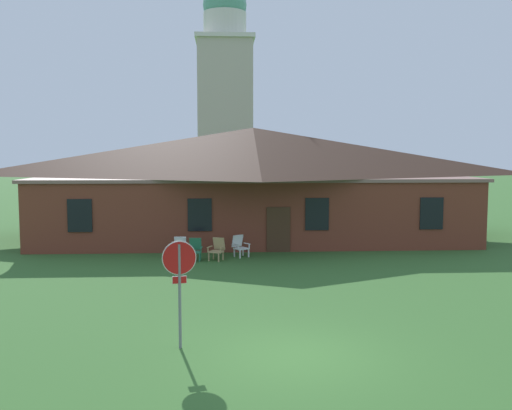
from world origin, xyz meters
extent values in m
plane|color=#336028|center=(0.00, 0.00, 0.00)|extent=(200.00, 200.00, 0.00)
cube|color=brown|center=(0.00, 18.57, 1.60)|extent=(21.59, 10.00, 3.20)
cube|color=#835E55|center=(0.00, 18.57, 3.28)|extent=(22.02, 10.20, 0.16)
pyramid|color=#382319|center=(0.00, 18.57, 4.64)|extent=(22.45, 10.40, 2.56)
cube|color=black|center=(-8.09, 13.54, 1.76)|extent=(1.10, 0.06, 1.50)
cube|color=black|center=(-2.70, 13.54, 1.76)|extent=(1.10, 0.06, 1.50)
cube|color=black|center=(2.70, 13.54, 1.76)|extent=(1.10, 0.06, 1.50)
cube|color=black|center=(8.09, 13.54, 1.76)|extent=(1.10, 0.06, 1.50)
cube|color=#422819|center=(0.91, 13.54, 1.05)|extent=(1.10, 0.06, 2.10)
cube|color=#BCB29E|center=(-1.43, 39.70, 7.20)|extent=(4.80, 4.80, 14.40)
cube|color=silver|center=(-1.43, 39.70, 14.58)|extent=(5.18, 5.18, 0.36)
cylinder|color=silver|center=(-1.43, 39.70, 15.86)|extent=(3.80, 3.80, 2.20)
sphere|color=#569E84|center=(-1.43, 39.70, 17.63)|extent=(3.88, 3.88, 3.88)
cylinder|color=slate|center=(-2.64, 0.69, 1.24)|extent=(0.07, 0.07, 2.48)
cylinder|color=white|center=(-2.64, 0.70, 2.16)|extent=(0.79, 0.17, 0.81)
cylinder|color=#B71414|center=(-2.64, 0.68, 2.16)|extent=(0.75, 0.17, 0.76)
cube|color=#B71414|center=(-2.64, 0.69, 1.64)|extent=(0.32, 0.09, 0.16)
cube|color=white|center=(-2.64, 0.70, 1.64)|extent=(0.34, 0.08, 0.18)
cube|color=white|center=(-3.28, 11.72, 0.18)|extent=(0.05, 0.05, 0.36)
cube|color=white|center=(-3.74, 11.73, 0.18)|extent=(0.05, 0.05, 0.36)
cube|color=white|center=(-3.27, 12.16, 0.18)|extent=(0.05, 0.05, 0.36)
cube|color=white|center=(-3.73, 12.17, 0.18)|extent=(0.05, 0.05, 0.36)
cube|color=white|center=(-3.51, 11.95, 0.39)|extent=(0.55, 0.53, 0.05)
cube|color=white|center=(-3.50, 12.26, 0.69)|extent=(0.52, 0.20, 0.54)
cube|color=white|center=(-3.22, 11.92, 0.58)|extent=(0.07, 0.47, 0.03)
cube|color=white|center=(-3.22, 11.76, 0.47)|extent=(0.04, 0.04, 0.22)
cube|color=white|center=(-3.80, 11.93, 0.58)|extent=(0.07, 0.47, 0.03)
cube|color=white|center=(-3.80, 11.77, 0.47)|extent=(0.04, 0.04, 0.22)
cube|color=#28704C|center=(-2.63, 11.31, 0.18)|extent=(0.05, 0.05, 0.36)
cube|color=#28704C|center=(-3.09, 11.34, 0.18)|extent=(0.05, 0.05, 0.36)
cube|color=#28704C|center=(-2.60, 11.75, 0.18)|extent=(0.05, 0.05, 0.36)
cube|color=#28704C|center=(-3.06, 11.78, 0.18)|extent=(0.05, 0.05, 0.36)
cube|color=#28704C|center=(-2.85, 11.54, 0.39)|extent=(0.57, 0.56, 0.05)
cube|color=#28704C|center=(-2.83, 11.86, 0.69)|extent=(0.52, 0.23, 0.54)
cube|color=#28704C|center=(-2.56, 11.50, 0.58)|extent=(0.09, 0.47, 0.03)
cube|color=#28704C|center=(-2.57, 11.34, 0.47)|extent=(0.04, 0.04, 0.22)
cube|color=#28704C|center=(-3.14, 11.55, 0.58)|extent=(0.09, 0.47, 0.03)
cube|color=#28704C|center=(-3.15, 11.38, 0.47)|extent=(0.04, 0.04, 0.22)
cube|color=tan|center=(-1.83, 11.32, 0.18)|extent=(0.07, 0.07, 0.36)
cube|color=tan|center=(-2.25, 11.51, 0.18)|extent=(0.07, 0.07, 0.36)
cube|color=tan|center=(-1.64, 11.72, 0.18)|extent=(0.07, 0.07, 0.36)
cube|color=tan|center=(-2.06, 11.91, 0.18)|extent=(0.07, 0.07, 0.36)
cube|color=tan|center=(-1.94, 11.61, 0.39)|extent=(0.71, 0.70, 0.05)
cube|color=tan|center=(-1.81, 11.90, 0.69)|extent=(0.55, 0.39, 0.54)
cube|color=tan|center=(-1.69, 11.47, 0.58)|extent=(0.25, 0.45, 0.03)
cube|color=tan|center=(-1.76, 11.33, 0.47)|extent=(0.05, 0.05, 0.22)
cube|color=tan|center=(-2.22, 11.72, 0.58)|extent=(0.25, 0.45, 0.03)
cube|color=tan|center=(-2.28, 11.57, 0.47)|extent=(0.05, 0.05, 0.22)
cube|color=white|center=(-0.52, 12.29, 0.18)|extent=(0.07, 0.07, 0.36)
cube|color=white|center=(-0.91, 12.04, 0.18)|extent=(0.07, 0.07, 0.36)
cube|color=white|center=(-0.76, 12.66, 0.18)|extent=(0.07, 0.07, 0.36)
cube|color=white|center=(-1.15, 12.41, 0.18)|extent=(0.07, 0.07, 0.36)
cube|color=white|center=(-0.83, 12.35, 0.39)|extent=(0.74, 0.73, 0.05)
cube|color=white|center=(-1.00, 12.61, 0.69)|extent=(0.53, 0.44, 0.54)
cube|color=white|center=(-0.58, 12.49, 0.58)|extent=(0.30, 0.43, 0.03)
cube|color=white|center=(-0.49, 12.36, 0.47)|extent=(0.06, 0.06, 0.22)
cube|color=white|center=(-1.07, 12.18, 0.58)|extent=(0.30, 0.43, 0.03)
cube|color=white|center=(-0.98, 12.04, 0.47)|extent=(0.06, 0.06, 0.22)
camera|label=1|loc=(-1.60, -12.54, 4.61)|focal=40.19mm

